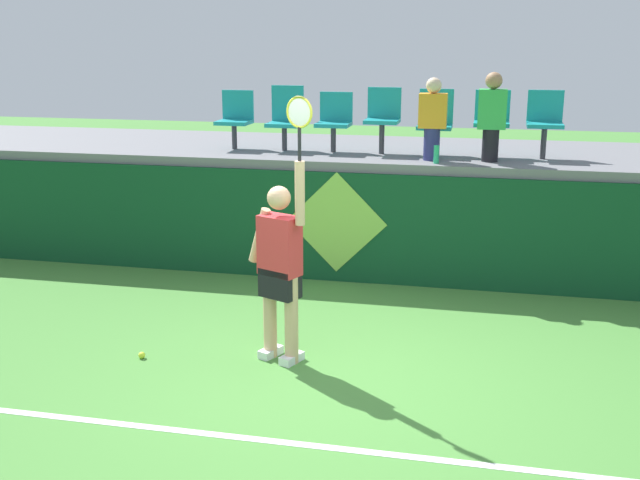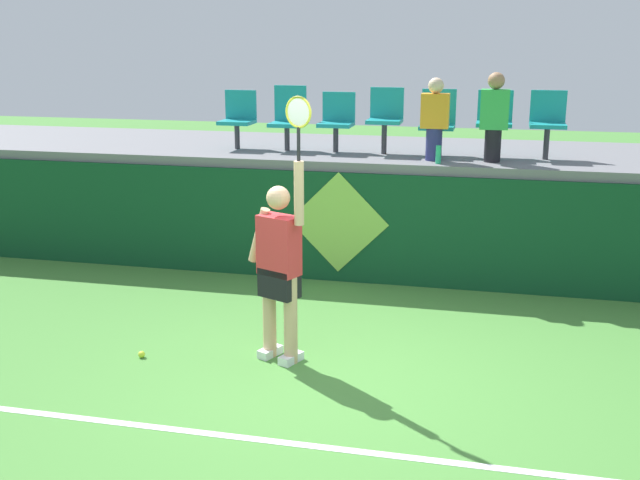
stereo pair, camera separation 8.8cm
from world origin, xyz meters
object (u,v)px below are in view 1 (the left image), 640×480
Objects in this scene: stadium_chair_1 at (286,116)px; spectator_0 at (433,118)px; stadium_chair_0 at (236,117)px; stadium_chair_3 at (383,116)px; stadium_chair_4 at (435,120)px; stadium_chair_6 at (545,120)px; tennis_ball at (142,355)px; tennis_player at (280,264)px; spectator_1 at (492,115)px; stadium_chair_5 at (492,119)px; stadium_chair_2 at (335,119)px; water_bottle at (436,154)px.

stadium_chair_1 is 0.84× the size of spectator_0.
stadium_chair_3 reaches higher than stadium_chair_0.
stadium_chair_4 is 1.36m from stadium_chair_6.
stadium_chair_6 is 0.83× the size of spectator_0.
tennis_ball is 4.19m from stadium_chair_0.
stadium_chair_1 is at bearing 103.83° from tennis_player.
spectator_1 is at bearing 46.14° from tennis_ball.
tennis_ball is 5.27m from stadium_chair_5.
stadium_chair_2 is 2.04m from stadium_chair_5.
spectator_0 is 0.94× the size of spectator_1.
tennis_ball is at bearing -127.13° from spectator_0.
stadium_chair_3 is 1.45m from spectator_1.
water_bottle reaches higher than tennis_ball.
water_bottle is at bearing -72.33° from spectator_0.
spectator_0 is (-0.71, -0.46, 0.04)m from stadium_chair_5.
stadium_chair_2 is at bearing 168.58° from spectator_1.
spectator_1 is at bearing -8.85° from stadium_chair_1.
tennis_ball is 4.25m from water_bottle.
spectator_1 is at bearing -6.89° from stadium_chair_0.
water_bottle is at bearing -19.17° from stadium_chair_1.
water_bottle is at bearing 49.75° from tennis_ball.
spectator_1 is at bearing -147.70° from stadium_chair_6.
stadium_chair_3 is (0.46, 3.45, 1.04)m from tennis_player.
stadium_chair_6 is 0.77m from spectator_1.
stadium_chair_3 is at bearing 145.84° from spectator_0.
tennis_player is 2.33× the size of spectator_1.
spectator_1 is (2.04, -0.41, 0.14)m from stadium_chair_2.
stadium_chair_3 is 1.01× the size of stadium_chair_6.
stadium_chair_6 is (2.04, -0.00, -0.00)m from stadium_chair_3.
spectator_0 is at bearing -19.19° from stadium_chair_2.
stadium_chair_1 is 1.01× the size of stadium_chair_3.
stadium_chair_2 is (0.67, -0.01, -0.02)m from stadium_chair_1.
water_bottle is at bearing -83.66° from stadium_chair_4.
stadium_chair_1 is (0.47, 3.73, 1.93)m from tennis_ball.
stadium_chair_5 reaches higher than water_bottle.
stadium_chair_0 is 0.92× the size of stadium_chair_3.
stadium_chair_3 is (0.65, 0.00, 0.06)m from stadium_chair_2.
tennis_ball is at bearing -115.67° from stadium_chair_3.
stadium_chair_1 reaches higher than stadium_chair_6.
stadium_chair_1 reaches higher than stadium_chair_2.
stadium_chair_2 is at bearing 93.03° from tennis_player.
stadium_chair_5 is (2.71, -0.01, 0.03)m from stadium_chair_1.
stadium_chair_6 reaches higher than stadium_chair_5.
spectator_1 reaches higher than stadium_chair_3.
spectator_0 is (2.47, 3.26, 2.00)m from tennis_ball.
tennis_player is at bearing -108.29° from stadium_chair_4.
tennis_ball is 0.06× the size of spectator_1.
stadium_chair_4 is 0.99× the size of stadium_chair_6.
spectator_0 is at bearing -147.17° from stadium_chair_5.
stadium_chair_3 is (-0.76, 0.71, 0.38)m from water_bottle.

